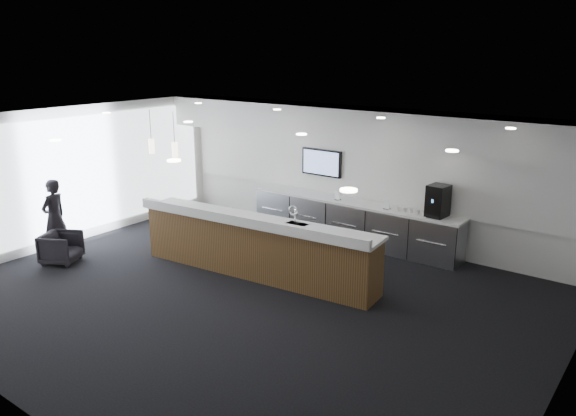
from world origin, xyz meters
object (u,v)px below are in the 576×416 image
Objects in this scene: service_counter at (256,246)px; armchair at (61,248)px; coffee_machine at (438,201)px; lounge_guest at (54,217)px.

armchair is at bearing -157.60° from service_counter.
coffee_machine is 7.88m from lounge_guest.
coffee_machine reaches higher than service_counter.
coffee_machine is 7.63m from armchair.
lounge_guest is (-4.11, -1.63, 0.23)m from service_counter.
armchair is (-6.01, -4.61, -0.96)m from coffee_machine.
service_counter is at bearing 97.76° from lounge_guest.
armchair is 0.43× the size of lounge_guest.
service_counter is at bearing -90.76° from armchair.
armchair is (-3.57, -1.87, -0.26)m from service_counter.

